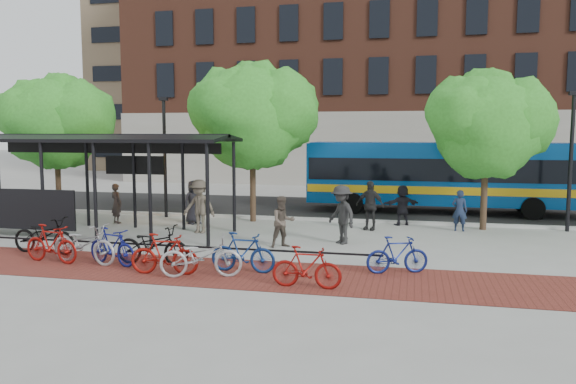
% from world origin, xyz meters
% --- Properties ---
extents(ground, '(160.00, 160.00, 0.00)m').
position_xyz_m(ground, '(0.00, 0.00, 0.00)').
color(ground, '#9E9E99').
rests_on(ground, ground).
extents(asphalt_street, '(160.00, 8.00, 0.01)m').
position_xyz_m(asphalt_street, '(0.00, 8.00, 0.01)').
color(asphalt_street, black).
rests_on(asphalt_street, ground).
extents(curb, '(160.00, 0.25, 0.12)m').
position_xyz_m(curb, '(0.00, 4.00, 0.06)').
color(curb, '#B7B7B2').
rests_on(curb, ground).
extents(brick_strip, '(24.00, 3.00, 0.01)m').
position_xyz_m(brick_strip, '(-2.00, -5.00, 0.00)').
color(brick_strip, maroon).
rests_on(brick_strip, ground).
extents(bike_rack_rail, '(12.00, 0.05, 0.95)m').
position_xyz_m(bike_rack_rail, '(-3.30, -4.10, 0.00)').
color(bike_rack_rail, black).
rests_on(bike_rack_rail, ground).
extents(building_brick, '(55.00, 14.00, 20.00)m').
position_xyz_m(building_brick, '(10.00, 26.00, 10.00)').
color(building_brick, brown).
rests_on(building_brick, ground).
extents(building_tower, '(22.00, 22.00, 30.00)m').
position_xyz_m(building_tower, '(-16.00, 40.00, 15.00)').
color(building_tower, '#7A664C').
rests_on(building_tower, ground).
extents(bus_shelter, '(10.60, 3.07, 3.60)m').
position_xyz_m(bus_shelter, '(-8.13, -0.48, 3.00)').
color(bus_shelter, black).
rests_on(bus_shelter, ground).
extents(tree_a, '(4.90, 4.00, 6.18)m').
position_xyz_m(tree_a, '(-11.91, 3.35, 4.24)').
color(tree_a, '#382619').
rests_on(tree_a, ground).
extents(tree_b, '(5.15, 4.20, 6.47)m').
position_xyz_m(tree_b, '(-2.90, 3.35, 4.46)').
color(tree_b, '#382619').
rests_on(tree_b, ground).
extents(tree_c, '(4.66, 3.80, 5.92)m').
position_xyz_m(tree_c, '(6.09, 3.35, 4.05)').
color(tree_c, '#382619').
rests_on(tree_c, ground).
extents(lamp_post_left, '(0.35, 0.20, 5.12)m').
position_xyz_m(lamp_post_left, '(-7.00, 3.60, 2.75)').
color(lamp_post_left, black).
rests_on(lamp_post_left, ground).
extents(lamp_post_right, '(0.35, 0.20, 5.12)m').
position_xyz_m(lamp_post_right, '(9.00, 3.60, 2.75)').
color(lamp_post_right, black).
rests_on(lamp_post_right, ground).
extents(bus, '(11.82, 2.93, 3.18)m').
position_xyz_m(bus, '(4.55, 7.57, 1.83)').
color(bus, navy).
rests_on(bus, ground).
extents(bike_0, '(2.17, 0.87, 1.12)m').
position_xyz_m(bike_0, '(-7.40, -4.03, 0.56)').
color(bike_0, black).
rests_on(bike_0, ground).
extents(bike_1, '(1.87, 0.79, 1.09)m').
position_xyz_m(bike_1, '(-6.46, -5.02, 0.54)').
color(bike_1, maroon).
rests_on(bike_1, ground).
extents(bike_2, '(2.27, 1.15, 1.14)m').
position_xyz_m(bike_2, '(-5.49, -4.92, 0.57)').
color(bike_2, '#9D9D9F').
rests_on(bike_2, ground).
extents(bike_3, '(1.80, 1.02, 1.05)m').
position_xyz_m(bike_3, '(-4.64, -4.91, 0.52)').
color(bike_3, navy).
rests_on(bike_3, ground).
extents(bike_4, '(2.14, 0.75, 1.12)m').
position_xyz_m(bike_4, '(-3.55, -4.65, 0.56)').
color(bike_4, black).
rests_on(bike_4, ground).
extents(bike_5, '(1.83, 0.70, 1.08)m').
position_xyz_m(bike_5, '(-2.78, -5.55, 0.54)').
color(bike_5, maroon).
rests_on(bike_5, ground).
extents(bike_6, '(2.20, 1.27, 1.09)m').
position_xyz_m(bike_6, '(-1.76, -5.60, 0.55)').
color(bike_6, '#9E9DA0').
rests_on(bike_6, ground).
extents(bike_7, '(1.79, 0.58, 1.06)m').
position_xyz_m(bike_7, '(-0.89, -4.87, 0.53)').
color(bike_7, navy).
rests_on(bike_7, ground).
extents(bike_9, '(1.69, 0.52, 1.01)m').
position_xyz_m(bike_9, '(1.02, -5.98, 0.50)').
color(bike_9, maroon).
rests_on(bike_9, ground).
extents(bike_11, '(1.70, 0.99, 0.99)m').
position_xyz_m(bike_11, '(3.05, -4.11, 0.49)').
color(bike_11, navy).
rests_on(bike_11, ground).
extents(pedestrian_0, '(0.97, 1.01, 1.74)m').
position_xyz_m(pedestrian_0, '(-5.14, 2.20, 0.87)').
color(pedestrian_0, black).
rests_on(pedestrian_0, ground).
extents(pedestrian_1, '(0.70, 0.62, 1.60)m').
position_xyz_m(pedestrian_1, '(-8.23, 1.65, 0.80)').
color(pedestrian_1, '#38302D').
rests_on(pedestrian_1, ground).
extents(pedestrian_3, '(1.34, 0.89, 1.95)m').
position_xyz_m(pedestrian_3, '(-4.15, 0.31, 0.97)').
color(pedestrian_3, brown).
rests_on(pedestrian_3, ground).
extents(pedestrian_4, '(1.16, 0.73, 1.85)m').
position_xyz_m(pedestrian_4, '(1.84, 2.32, 0.92)').
color(pedestrian_4, '#242424').
rests_on(pedestrian_4, ground).
extents(pedestrian_5, '(1.53, 1.07, 1.59)m').
position_xyz_m(pedestrian_5, '(3.00, 3.66, 0.80)').
color(pedestrian_5, black).
rests_on(pedestrian_5, ground).
extents(pedestrian_7, '(0.62, 0.46, 1.53)m').
position_xyz_m(pedestrian_7, '(5.10, 2.80, 0.77)').
color(pedestrian_7, '#1C2741').
rests_on(pedestrian_7, ground).
extents(pedestrian_8, '(1.01, 0.96, 1.64)m').
position_xyz_m(pedestrian_8, '(-0.61, -1.50, 0.82)').
color(pedestrian_8, '#4F453A').
rests_on(pedestrian_8, ground).
extents(pedestrian_9, '(1.38, 1.40, 1.93)m').
position_xyz_m(pedestrian_9, '(1.14, -0.53, 0.97)').
color(pedestrian_9, '#252525').
rests_on(pedestrian_9, ground).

